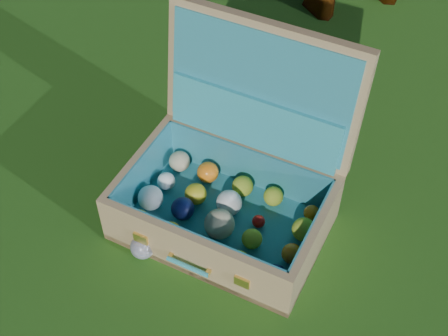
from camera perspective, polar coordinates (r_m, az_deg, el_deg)
The scene contains 3 objects.
ground at distance 1.73m, azimuth 5.65°, elevation -5.08°, with size 60.00×60.00×0.00m, color #215114.
stray_ball at distance 1.65m, azimuth -7.45°, elevation -7.16°, with size 0.07×0.07×0.07m, color #3F62A5.
suitcase at distance 1.65m, azimuth 0.94°, elevation -0.53°, with size 0.67×0.63×0.51m.
Camera 1 is at (-0.13, -1.05, 1.38)m, focal length 50.00 mm.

